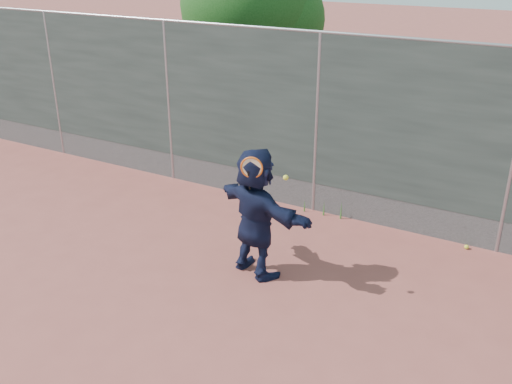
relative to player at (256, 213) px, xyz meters
The scene contains 7 objects.
ground 1.54m from the player, 96.32° to the right, with size 80.00×80.00×0.00m, color #9E4C42.
player is the anchor object (origin of this frame).
ball_ground 3.36m from the player, 40.75° to the left, with size 0.07×0.07×0.07m, color yellow.
fence 2.37m from the player, 93.43° to the left, with size 20.00×0.06×3.03m.
swing_action 0.74m from the player, 64.27° to the right, with size 0.69×0.18×0.51m.
tree_left 6.43m from the player, 119.28° to the left, with size 3.15×3.00×4.53m.
weed_clump 2.30m from the player, 85.79° to the left, with size 0.68×0.07×0.30m.
Camera 1 is at (3.51, -4.80, 4.23)m, focal length 40.00 mm.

